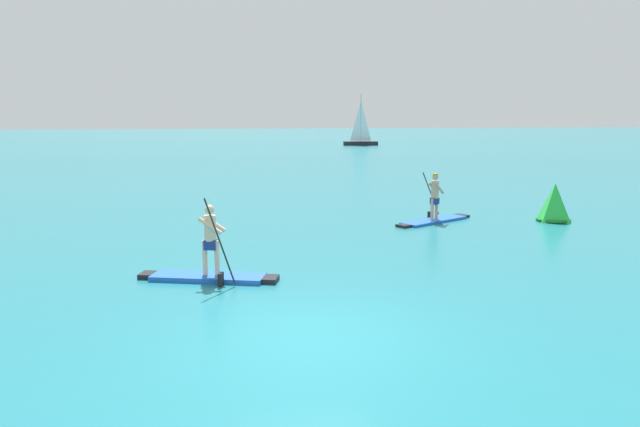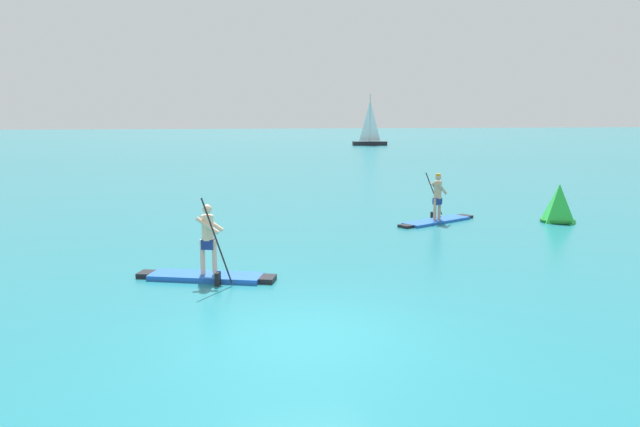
% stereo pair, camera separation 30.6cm
% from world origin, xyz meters
% --- Properties ---
extents(ground, '(440.00, 440.00, 0.00)m').
position_xyz_m(ground, '(0.00, 0.00, 0.00)').
color(ground, '#1E727F').
extents(paddleboarder_mid_center, '(3.08, 1.66, 1.94)m').
position_xyz_m(paddleboarder_mid_center, '(-1.36, 3.83, 0.33)').
color(paddleboarder_mid_center, blue).
rests_on(paddleboarder_mid_center, ground).
extents(paddleboarder_far_right, '(3.38, 1.83, 1.78)m').
position_xyz_m(paddleboarder_far_right, '(6.89, 9.09, 0.34)').
color(paddleboarder_far_right, blue).
rests_on(paddleboarder_far_right, ground).
extents(race_marker_buoy, '(1.23, 1.23, 1.34)m').
position_xyz_m(race_marker_buoy, '(10.98, 8.04, 0.60)').
color(race_marker_buoy, green).
rests_on(race_marker_buoy, ground).
extents(sailboat_right_horizon, '(4.90, 2.27, 6.99)m').
position_xyz_m(sailboat_right_horizon, '(25.22, 66.60, 1.02)').
color(sailboat_right_horizon, black).
rests_on(sailboat_right_horizon, ground).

